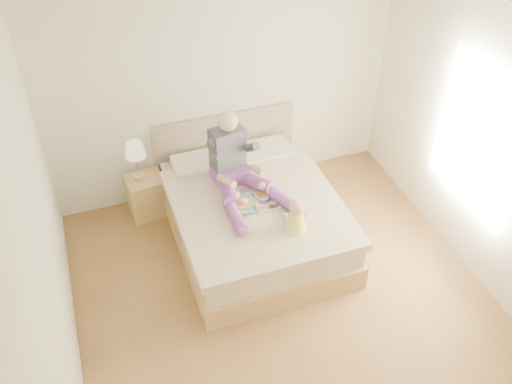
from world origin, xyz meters
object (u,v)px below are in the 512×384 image
object	(u,v)px
bed	(252,213)
adult	(236,167)
tray	(253,201)
baby	(296,217)
nightstand	(147,196)

from	to	relation	value
bed	adult	size ratio (longest dim) A/B	1.97
tray	baby	size ratio (longest dim) A/B	1.40
adult	tray	distance (m)	0.41
adult	baby	world-z (taller)	adult
adult	baby	bearing A→B (deg)	-78.08
nightstand	baby	xyz separation A→B (m)	(1.25, -1.42, 0.51)
tray	baby	distance (m)	0.57
baby	nightstand	bearing A→B (deg)	131.61
tray	baby	bearing A→B (deg)	-64.51
adult	bed	bearing A→B (deg)	-63.38
bed	adult	distance (m)	0.58
adult	tray	bearing A→B (deg)	-88.39
bed	adult	world-z (taller)	adult
nightstand	adult	world-z (taller)	adult
adult	tray	size ratio (longest dim) A/B	2.19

